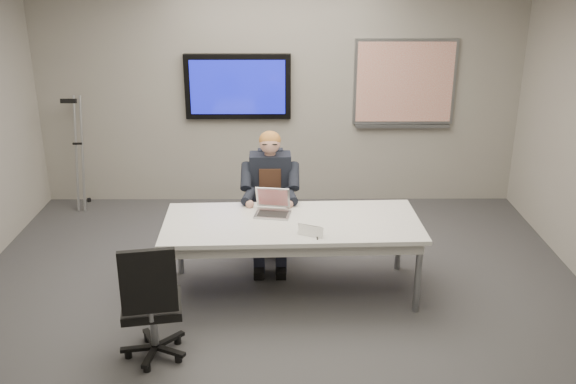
{
  "coord_description": "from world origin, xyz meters",
  "views": [
    {
      "loc": [
        0.07,
        -4.86,
        3.07
      ],
      "look_at": [
        0.1,
        0.72,
        0.96
      ],
      "focal_mm": 40.0,
      "sensor_mm": 36.0,
      "label": 1
    }
  ],
  "objects_px": {
    "office_chair_near": "(153,323)",
    "conference_table": "(292,229)",
    "seated_person": "(270,213)",
    "laptop": "(273,207)",
    "office_chair_far": "(271,226)"
  },
  "relations": [
    {
      "from": "office_chair_near",
      "to": "conference_table",
      "type": "bearing_deg",
      "value": -145.82
    },
    {
      "from": "seated_person",
      "to": "laptop",
      "type": "distance_m",
      "value": 0.49
    },
    {
      "from": "office_chair_far",
      "to": "office_chair_near",
      "type": "distance_m",
      "value": 2.15
    },
    {
      "from": "conference_table",
      "to": "seated_person",
      "type": "xyz_separation_m",
      "value": [
        -0.22,
        0.63,
        -0.09
      ]
    },
    {
      "from": "office_chair_far",
      "to": "seated_person",
      "type": "bearing_deg",
      "value": -93.75
    },
    {
      "from": "seated_person",
      "to": "conference_table",
      "type": "bearing_deg",
      "value": -72.48
    },
    {
      "from": "seated_person",
      "to": "laptop",
      "type": "bearing_deg",
      "value": -86.78
    },
    {
      "from": "office_chair_far",
      "to": "office_chair_near",
      "type": "relative_size",
      "value": 0.91
    },
    {
      "from": "conference_table",
      "to": "office_chair_near",
      "type": "height_order",
      "value": "office_chair_near"
    },
    {
      "from": "office_chair_near",
      "to": "seated_person",
      "type": "distance_m",
      "value": 1.94
    },
    {
      "from": "office_chair_far",
      "to": "laptop",
      "type": "distance_m",
      "value": 0.83
    },
    {
      "from": "laptop",
      "to": "seated_person",
      "type": "bearing_deg",
      "value": 103.77
    },
    {
      "from": "conference_table",
      "to": "seated_person",
      "type": "bearing_deg",
      "value": 106.76
    },
    {
      "from": "office_chair_near",
      "to": "seated_person",
      "type": "bearing_deg",
      "value": -127.63
    },
    {
      "from": "seated_person",
      "to": "office_chair_near",
      "type": "bearing_deg",
      "value": -118.81
    }
  ]
}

